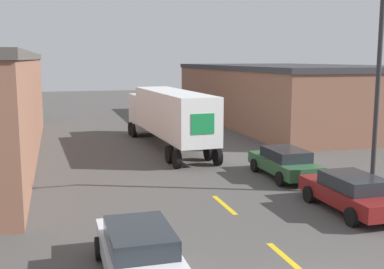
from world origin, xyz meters
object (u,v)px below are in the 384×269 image
object	(u,v)px
parked_car_left_near	(139,251)
parked_car_right_near	(351,192)
semi_truck	(167,113)
parked_car_right_mid	(285,162)
street_lamp	(372,78)

from	to	relation	value
parked_car_left_near	parked_car_right_near	bearing A→B (deg)	21.40
semi_truck	parked_car_right_mid	xyz separation A→B (m)	(3.73, -9.27, -1.50)
parked_car_right_near	semi_truck	bearing A→B (deg)	104.15
parked_car_right_near	parked_car_left_near	size ratio (longest dim) A/B	1.00
street_lamp	parked_car_right_near	bearing A→B (deg)	-135.95
semi_truck	parked_car_right_near	bearing A→B (deg)	-78.91
street_lamp	parked_car_right_mid	bearing A→B (deg)	120.18
parked_car_right_mid	street_lamp	bearing A→B (deg)	-59.82
parked_car_right_near	street_lamp	distance (m)	5.06
street_lamp	semi_truck	bearing A→B (deg)	114.33
parked_car_right_mid	street_lamp	size ratio (longest dim) A/B	0.56
parked_car_right_mid	parked_car_left_near	world-z (taller)	same
semi_truck	parked_car_left_near	size ratio (longest dim) A/B	2.91
semi_truck	parked_car_right_mid	size ratio (longest dim) A/B	2.91
parked_car_right_mid	parked_car_right_near	xyz separation A→B (m)	(0.00, -5.53, 0.00)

